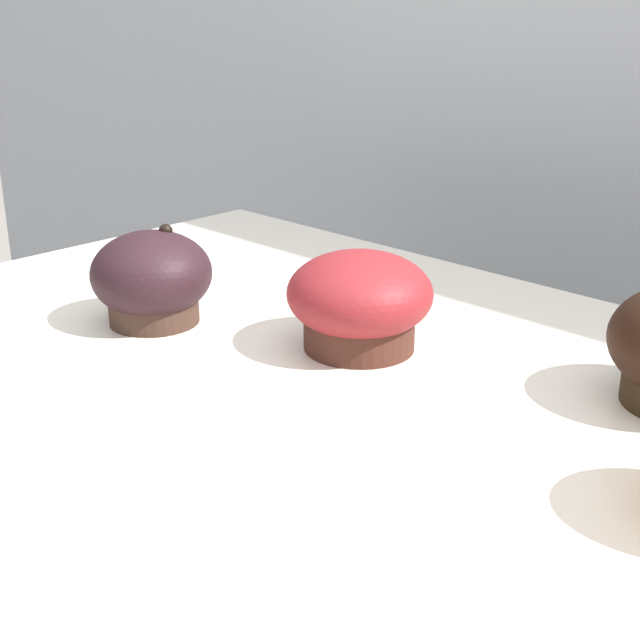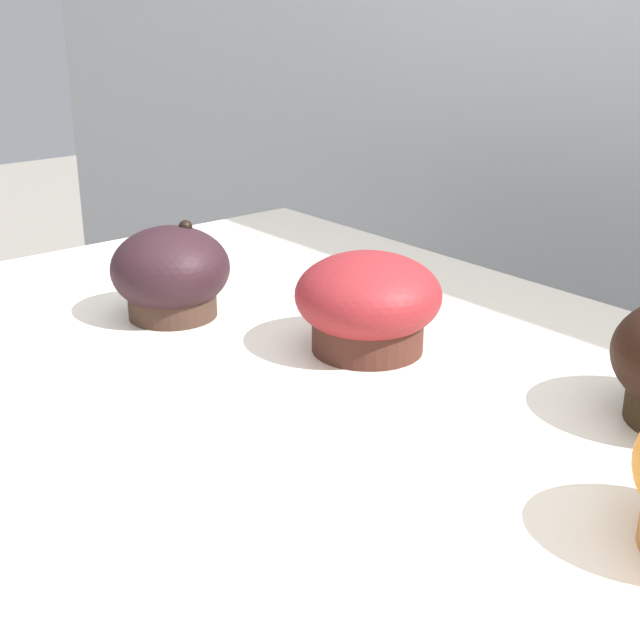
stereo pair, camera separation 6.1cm
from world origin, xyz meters
The scene contains 2 objects.
muffin_back_left centered at (-0.26, 0.02, 0.99)m, with size 0.10×0.10×0.08m.
muffin_front_left centered at (-0.10, 0.09, 0.99)m, with size 0.11×0.11×0.07m.
Camera 2 is at (0.36, -0.34, 1.22)m, focal length 50.00 mm.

